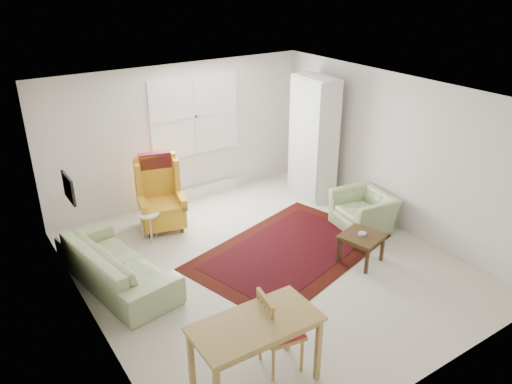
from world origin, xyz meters
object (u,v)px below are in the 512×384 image
armchair (364,207)px  coffee_table (361,248)px  stool (149,226)px  desk_chair (281,330)px  desk (256,354)px  wingback_chair (161,194)px  cabinet (314,138)px  sofa (115,256)px

armchair → coffee_table: (-0.80, -0.75, -0.14)m
stool → desk_chair: size_ratio=0.49×
armchair → desk: 3.90m
armchair → stool: bearing=-109.7°
coffee_table → stool: bearing=134.8°
wingback_chair → desk_chair: (-0.22, -3.61, -0.14)m
desk → cabinet: bearing=43.9°
sofa → wingback_chair: 1.62m
sofa → armchair: 4.03m
sofa → cabinet: cabinet is taller
coffee_table → stool: stool is taller
wingback_chair → coffee_table: wingback_chair is taller
armchair → wingback_chair: bearing=-115.6°
wingback_chair → sofa: bearing=-123.2°
armchair → desk_chair: size_ratio=0.97×
desk → desk_chair: desk_chair is taller
wingback_chair → desk: (-0.61, -3.71, -0.20)m
cabinet → desk_chair: 4.59m
stool → desk_chair: desk_chair is taller
wingback_chair → stool: 0.55m
sofa → coffee_table: size_ratio=3.85×
coffee_table → cabinet: bearing=67.9°
coffee_table → wingback_chair: bearing=127.9°
desk_chair → coffee_table: bearing=-54.5°
armchair → stool: size_ratio=1.96×
coffee_table → desk_chair: bearing=-154.8°
wingback_chair → coffee_table: (2.00, -2.57, -0.39)m
wingback_chair → stool: size_ratio=2.60×
sofa → desk_chair: bearing=-168.7°
wingback_chair → stool: bearing=-132.8°
sofa → desk: size_ratio=1.62×
coffee_table → desk: 2.86m
desk_chair → desk: bearing=114.1°
stool → coffee_table: bearing=-45.2°
sofa → desk: 2.66m
sofa → stool: sofa is taller
armchair → cabinet: 1.68m
sofa → stool: (0.84, 0.89, -0.19)m
desk_chair → cabinet: bearing=-33.3°
coffee_table → desk_chair: (-2.22, -1.05, 0.25)m
wingback_chair → cabinet: cabinet is taller
stool → desk: (-0.28, -3.49, 0.17)m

